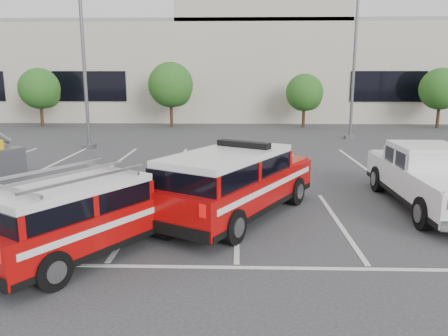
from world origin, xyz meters
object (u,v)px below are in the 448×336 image
object	(u,v)px
tree_left	(41,90)
tree_mid_right	(305,94)
light_pole_mid	(355,53)
ladder_suv	(85,220)
convention_building	(239,66)
tree_right	(442,90)
white_pickup	(430,184)
fire_chief_suv	(235,187)
light_pole_left	(83,49)
tree_mid_left	(172,86)

from	to	relation	value
tree_left	tree_mid_right	distance (m)	20.00
light_pole_mid	ladder_suv	bearing A→B (deg)	-119.50
convention_building	tree_right	size ratio (longest dim) A/B	13.58
convention_building	white_pickup	size ratio (longest dim) A/B	10.13
convention_building	light_pole_mid	world-z (taller)	convention_building
tree_mid_right	light_pole_mid	xyz separation A→B (m)	(1.91, -6.05, 2.68)
light_pole_mid	tree_left	bearing A→B (deg)	164.57
tree_left	ladder_suv	size ratio (longest dim) A/B	0.88
convention_building	white_pickup	xyz separation A→B (m)	(5.49, -30.39, -4.00)
tree_right	fire_chief_suv	distance (m)	26.46
convention_building	fire_chief_suv	size ratio (longest dim) A/B	9.85
light_pole_left	light_pole_mid	size ratio (longest dim) A/B	1.00
tree_right	fire_chief_suv	bearing A→B (deg)	-125.06
tree_mid_right	light_pole_mid	distance (m)	6.88
light_pole_mid	fire_chief_suv	xyz separation A→B (m)	(-7.07, -15.55, -4.35)
tree_mid_left	light_pole_left	bearing A→B (deg)	-107.10
convention_building	tree_right	world-z (taller)	convention_building
tree_left	fire_chief_suv	bearing A→B (deg)	-55.50
tree_mid_left	white_pickup	size ratio (longest dim) A/B	0.82
convention_building	tree_mid_right	size ratio (longest dim) A/B	15.04
convention_building	tree_mid_right	bearing A→B (deg)	-63.43
tree_left	white_pickup	bearing A→B (deg)	-44.99
tree_right	light_pole_left	bearing A→B (deg)	-156.49
light_pole_left	white_pickup	xyz separation A→B (m)	(13.67, -10.53, -4.46)
convention_building	tree_mid_left	distance (m)	11.19
convention_building	white_pickup	bearing A→B (deg)	-79.76
light_pole_left	ladder_suv	size ratio (longest dim) A/B	2.03
tree_left	tree_mid_right	bearing A→B (deg)	-0.00
tree_right	light_pole_mid	bearing A→B (deg)	-143.23
tree_mid_right	fire_chief_suv	bearing A→B (deg)	-103.43
tree_left	ladder_suv	bearing A→B (deg)	-64.41
convention_building	light_pole_left	distance (m)	21.49
white_pickup	ladder_suv	world-z (taller)	ladder_suv
tree_right	tree_left	bearing A→B (deg)	180.00
fire_chief_suv	ladder_suv	size ratio (longest dim) A/B	1.21
light_pole_left	tree_left	bearing A→B (deg)	124.52
convention_building	fire_chief_suv	distance (m)	31.66
light_pole_left	tree_mid_right	bearing A→B (deg)	37.50
fire_chief_suv	white_pickup	distance (m)	5.83
tree_right	ladder_suv	size ratio (longest dim) A/B	0.88
ladder_suv	tree_mid_left	bearing A→B (deg)	126.69
tree_left	light_pole_mid	bearing A→B (deg)	-15.43
tree_mid_left	tree_mid_right	size ratio (longest dim) A/B	1.21
tree_left	tree_mid_right	xyz separation A→B (m)	(20.00, -0.00, -0.27)
tree_mid_left	ladder_suv	distance (m)	24.41
tree_mid_left	tree_right	xyz separation A→B (m)	(20.00, -0.00, -0.27)
fire_chief_suv	ladder_suv	bearing A→B (deg)	-110.90
tree_left	tree_mid_left	xyz separation A→B (m)	(10.00, 0.00, 0.27)
tree_mid_right	ladder_suv	bearing A→B (deg)	-109.08
light_pole_mid	ladder_suv	size ratio (longest dim) A/B	2.03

